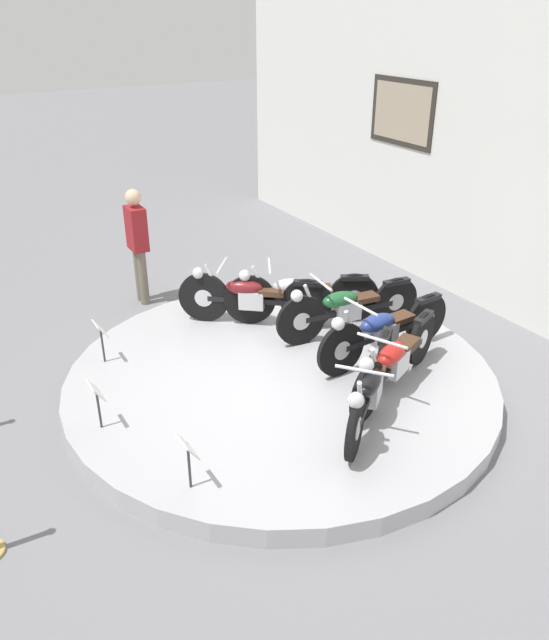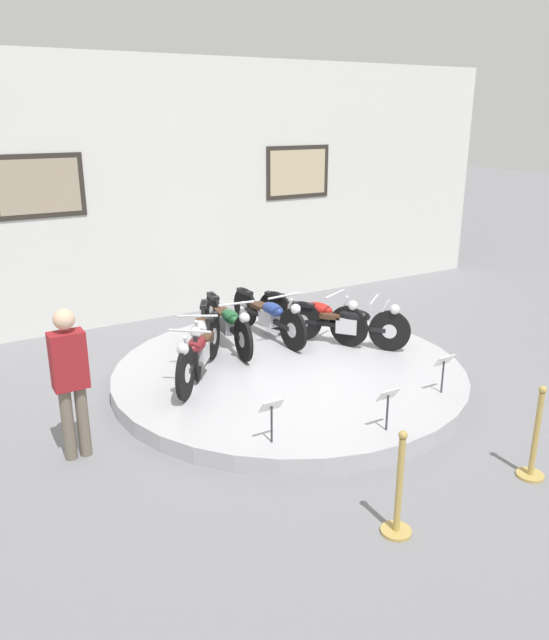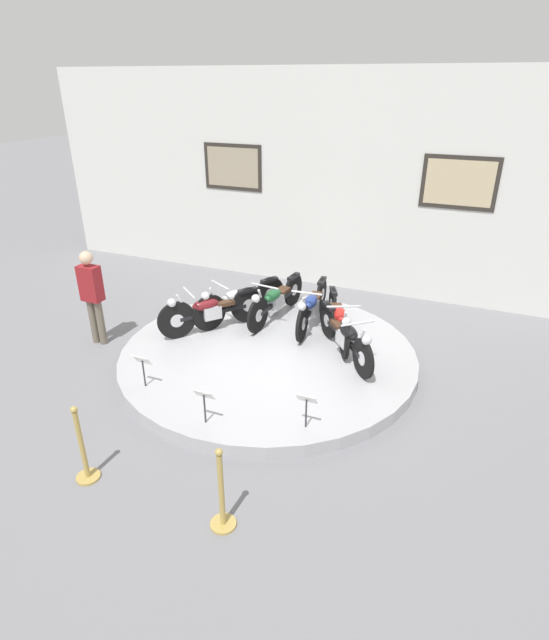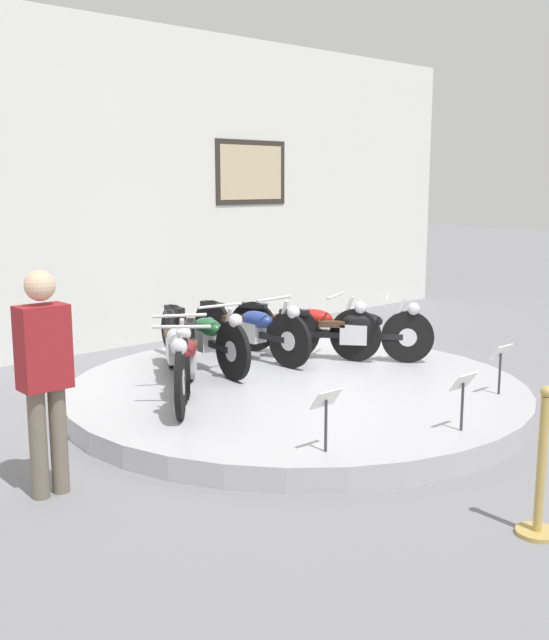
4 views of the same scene
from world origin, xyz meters
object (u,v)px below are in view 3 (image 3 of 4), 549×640
Objects in this scene: info_placard_front_right at (306,403)px; info_placard_front_centre at (204,399)px; motorcycle_silver at (239,300)px; motorcycle_green at (275,299)px; motorcycle_red at (339,318)px; motorcycle_maroon at (211,310)px; visitor_standing at (92,293)px; motorcycle_black at (346,335)px; motorcycle_blue at (312,305)px; stanchion_post_right_of_entry at (222,501)px; info_placard_front_left at (143,364)px; stanchion_post_left_of_entry at (84,455)px.

info_placard_front_centre is at bearing -161.65° from info_placard_front_right.
motorcycle_green is (0.59, 0.33, -0.01)m from motorcycle_silver.
motorcycle_silver is at bearing 107.97° from info_placard_front_centre.
info_placard_front_right is at bearing -83.27° from motorcycle_red.
visitor_standing reaches higher than motorcycle_maroon.
motorcycle_silver is 2.23m from motorcycle_black.
motorcycle_red is (0.59, -0.33, -0.00)m from motorcycle_blue.
stanchion_post_right_of_entry is (-0.04, -4.15, -0.25)m from motorcycle_red.
motorcycle_red is at bearing -0.10° from motorcycle_silver.
motorcycle_black is at bearing 38.57° from info_placard_front_left.
motorcycle_maroon is 1.79m from motorcycle_blue.
info_placard_front_left is at bearing -119.34° from motorcycle_blue.
motorcycle_black reaches higher than info_placard_front_centre.
stanchion_post_left_of_entry is (-0.90, -1.23, -0.23)m from info_placard_front_centre.
info_placard_front_right is (0.30, -2.51, -0.02)m from motorcycle_red.
info_placard_front_left is (-0.29, -2.51, -0.03)m from motorcycle_silver.
stanchion_post_left_of_entry is (-2.12, -3.60, -0.24)m from motorcycle_black.
motorcycle_blue is 0.68m from motorcycle_red.
stanchion_post_left_of_entry reaches higher than motorcycle_green.
info_placard_front_left is 1.31m from info_placard_front_centre.
motorcycle_green is 1.00× the size of motorcycle_blue.
motorcycle_silver reaches higher than info_placard_front_centre.
motorcycle_red is 1.08× the size of visitor_standing.
info_placard_front_centre is (0.95, -2.92, -0.03)m from motorcycle_silver.
stanchion_post_right_of_entry is (-0.31, -3.60, -0.24)m from motorcycle_black.
info_placard_front_right is (1.24, 0.41, 0.00)m from info_placard_front_centre.
motorcycle_silver is 4.16m from stanchion_post_left_of_entry.
info_placard_front_left is at bearing 180.00° from info_placard_front_right.
info_placard_front_centre is at bearing 53.81° from stanchion_post_left_of_entry.
motorcycle_green reaches higher than motorcycle_red.
motorcycle_maroon is at bearing 179.94° from motorcycle_black.
info_placard_front_left and info_placard_front_centre have the same top height.
motorcycle_red is 3.57× the size of info_placard_front_centre.
info_placard_front_right is 1.69m from stanchion_post_right_of_entry.
motorcycle_black is at bearing 59.56° from stanchion_post_left_of_entry.
motorcycle_black is at bearing -29.18° from motorcycle_green.
motorcycle_blue is at bearing 14.10° from motorcycle_silver.
motorcycle_silver reaches higher than motorcycle_black.
motorcycle_red reaches higher than info_placard_front_left.
info_placard_front_right is (0.03, -1.96, -0.01)m from motorcycle_black.
motorcycle_black is 3.14m from info_placard_front_left.
motorcycle_silver is at bearing 90.64° from stanchion_post_left_of_entry.
info_placard_front_right is 0.50× the size of stanchion_post_right_of_entry.
motorcycle_black is (2.43, -0.00, -0.02)m from motorcycle_maroon.
info_placard_front_centre is at bearing -26.68° from visitor_standing.
motorcycle_green is 3.25m from info_placard_front_right.
stanchion_post_left_of_entry is at bearing -85.05° from motorcycle_maroon.
motorcycle_red is at bearing -29.05° from motorcycle_blue.
motorcycle_red is 3.07m from info_placard_front_centre.
motorcycle_black is 3.03× the size of info_placard_front_right.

